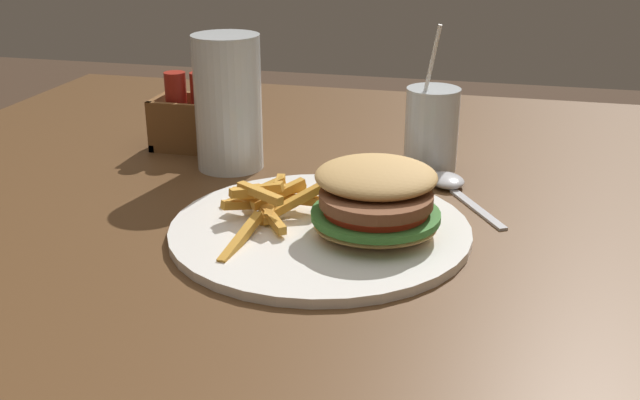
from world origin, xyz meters
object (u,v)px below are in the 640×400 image
meal_plate_near (343,216)px  condiment_caddy (191,120)px  beer_glass (228,106)px  spoon (449,183)px  juice_glass (431,131)px

meal_plate_near → condiment_caddy: (-0.27, 0.25, 0.02)m
beer_glass → spoon: (0.29, -0.01, -0.08)m
meal_plate_near → beer_glass: (-0.19, 0.18, 0.06)m
meal_plate_near → condiment_caddy: 0.37m
beer_glass → spoon: size_ratio=1.10×
beer_glass → condiment_caddy: 0.11m
beer_glass → condiment_caddy: (-0.08, 0.07, -0.04)m
beer_glass → juice_glass: juice_glass is taller
juice_glass → spoon: size_ratio=1.21×
juice_glass → condiment_caddy: 0.34m
meal_plate_near → juice_glass: (0.06, 0.24, 0.03)m
meal_plate_near → condiment_caddy: bearing=137.7°
meal_plate_near → juice_glass: size_ratio=1.66×
juice_glass → spoon: juice_glass is taller
beer_glass → condiment_caddy: bearing=141.3°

